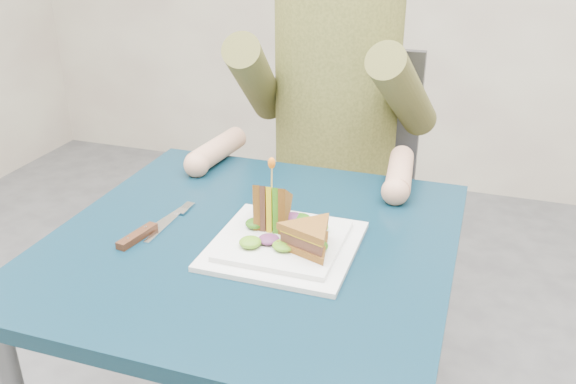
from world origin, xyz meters
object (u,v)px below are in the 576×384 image
(diner, at_px, (336,69))
(sandwich_upright, at_px, (272,208))
(plate, at_px, (285,244))
(table, at_px, (253,273))
(sandwich_flat, at_px, (310,237))
(knife, at_px, (144,232))
(fork, at_px, (169,222))
(chair, at_px, (341,182))

(diner, relative_size, sandwich_upright, 5.37)
(diner, distance_m, sandwich_upright, 0.60)
(plate, relative_size, sandwich_upright, 1.87)
(table, distance_m, diner, 0.67)
(sandwich_flat, height_order, knife, sandwich_flat)
(diner, bearing_deg, knife, -106.56)
(table, relative_size, diner, 1.01)
(diner, distance_m, sandwich_flat, 0.68)
(plate, xyz_separation_m, sandwich_flat, (0.06, -0.02, 0.04))
(table, distance_m, fork, 0.20)
(diner, xyz_separation_m, sandwich_upright, (0.03, -0.58, -0.13))
(chair, relative_size, sandwich_flat, 6.19)
(sandwich_flat, height_order, sandwich_upright, sandwich_upright)
(chair, bearing_deg, diner, -90.00)
(plate, bearing_deg, sandwich_flat, -24.44)
(diner, xyz_separation_m, plate, (0.07, -0.63, -0.18))
(plate, distance_m, sandwich_flat, 0.07)
(sandwich_flat, xyz_separation_m, sandwich_upright, (-0.09, 0.07, 0.01))
(knife, bearing_deg, table, 15.43)
(sandwich_flat, height_order, fork, sandwich_flat)
(plate, height_order, fork, plate)
(diner, relative_size, fork, 4.16)
(plate, distance_m, sandwich_upright, 0.08)
(chair, distance_m, diner, 0.39)
(fork, relative_size, knife, 0.81)
(sandwich_flat, xyz_separation_m, knife, (-0.33, -0.01, -0.04))
(chair, height_order, diner, diner)
(chair, relative_size, fork, 5.19)
(chair, bearing_deg, sandwich_flat, -80.61)
(sandwich_flat, xyz_separation_m, fork, (-0.30, 0.04, -0.04))
(plate, bearing_deg, chair, 95.53)
(table, height_order, diner, diner)
(diner, distance_m, plate, 0.66)
(chair, distance_m, plate, 0.77)
(table, bearing_deg, knife, -164.57)
(sandwich_flat, bearing_deg, chair, 99.39)
(diner, xyz_separation_m, fork, (-0.18, -0.61, -0.18))
(table, distance_m, knife, 0.22)
(chair, relative_size, sandwich_upright, 6.70)
(fork, distance_m, knife, 0.06)
(diner, bearing_deg, table, -90.00)
(sandwich_upright, height_order, knife, sandwich_upright)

